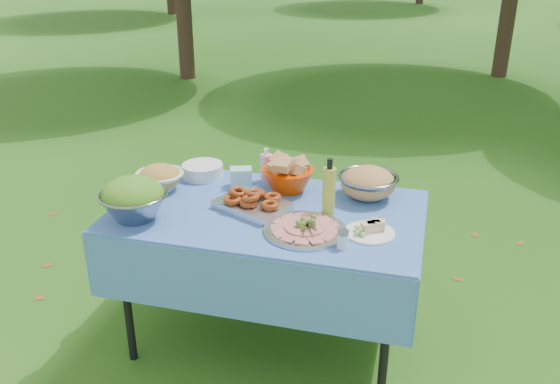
{
  "coord_description": "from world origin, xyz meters",
  "views": [
    {
      "loc": [
        0.72,
        -2.45,
        1.99
      ],
      "look_at": [
        0.06,
        0.0,
        0.86
      ],
      "focal_mm": 38.0,
      "sensor_mm": 36.0,
      "label": 1
    }
  ],
  "objects_px": {
    "plate_stack": "(203,170)",
    "bread_bowl": "(288,174)",
    "picnic_table": "(268,278)",
    "oil_bottle": "(329,186)",
    "pasta_bowl_steel": "(368,182)",
    "salad_bowl": "(133,199)",
    "charcuterie_platter": "(305,223)"
  },
  "relations": [
    {
      "from": "plate_stack",
      "to": "bread_bowl",
      "type": "relative_size",
      "value": 0.82
    },
    {
      "from": "picnic_table",
      "to": "oil_bottle",
      "type": "distance_m",
      "value": 0.59
    },
    {
      "from": "picnic_table",
      "to": "pasta_bowl_steel",
      "type": "bearing_deg",
      "value": 31.66
    },
    {
      "from": "salad_bowl",
      "to": "bread_bowl",
      "type": "bearing_deg",
      "value": 39.79
    },
    {
      "from": "pasta_bowl_steel",
      "to": "oil_bottle",
      "type": "relative_size",
      "value": 1.08
    },
    {
      "from": "pasta_bowl_steel",
      "to": "charcuterie_platter",
      "type": "height_order",
      "value": "pasta_bowl_steel"
    },
    {
      "from": "picnic_table",
      "to": "plate_stack",
      "type": "bearing_deg",
      "value": 145.61
    },
    {
      "from": "salad_bowl",
      "to": "charcuterie_platter",
      "type": "height_order",
      "value": "salad_bowl"
    },
    {
      "from": "picnic_table",
      "to": "bread_bowl",
      "type": "height_order",
      "value": "bread_bowl"
    },
    {
      "from": "salad_bowl",
      "to": "charcuterie_platter",
      "type": "bearing_deg",
      "value": 5.7
    },
    {
      "from": "charcuterie_platter",
      "to": "oil_bottle",
      "type": "xyz_separation_m",
      "value": [
        0.06,
        0.21,
        0.09
      ]
    },
    {
      "from": "salad_bowl",
      "to": "plate_stack",
      "type": "distance_m",
      "value": 0.57
    },
    {
      "from": "picnic_table",
      "to": "pasta_bowl_steel",
      "type": "xyz_separation_m",
      "value": [
        0.44,
        0.27,
        0.46
      ]
    },
    {
      "from": "salad_bowl",
      "to": "charcuterie_platter",
      "type": "distance_m",
      "value": 0.79
    },
    {
      "from": "plate_stack",
      "to": "bread_bowl",
      "type": "distance_m",
      "value": 0.5
    },
    {
      "from": "salad_bowl",
      "to": "plate_stack",
      "type": "height_order",
      "value": "salad_bowl"
    },
    {
      "from": "oil_bottle",
      "to": "charcuterie_platter",
      "type": "bearing_deg",
      "value": -107.17
    },
    {
      "from": "plate_stack",
      "to": "pasta_bowl_steel",
      "type": "bearing_deg",
      "value": -2.44
    },
    {
      "from": "picnic_table",
      "to": "charcuterie_platter",
      "type": "relative_size",
      "value": 3.93
    },
    {
      "from": "plate_stack",
      "to": "oil_bottle",
      "type": "height_order",
      "value": "oil_bottle"
    },
    {
      "from": "plate_stack",
      "to": "salad_bowl",
      "type": "bearing_deg",
      "value": -101.36
    },
    {
      "from": "picnic_table",
      "to": "oil_bottle",
      "type": "relative_size",
      "value": 5.35
    },
    {
      "from": "pasta_bowl_steel",
      "to": "oil_bottle",
      "type": "height_order",
      "value": "oil_bottle"
    },
    {
      "from": "plate_stack",
      "to": "oil_bottle",
      "type": "distance_m",
      "value": 0.79
    },
    {
      "from": "charcuterie_platter",
      "to": "oil_bottle",
      "type": "height_order",
      "value": "oil_bottle"
    },
    {
      "from": "salad_bowl",
      "to": "pasta_bowl_steel",
      "type": "xyz_separation_m",
      "value": [
        1.01,
        0.52,
        -0.02
      ]
    },
    {
      "from": "plate_stack",
      "to": "oil_bottle",
      "type": "xyz_separation_m",
      "value": [
        0.74,
        -0.27,
        0.1
      ]
    },
    {
      "from": "charcuterie_platter",
      "to": "pasta_bowl_steel",
      "type": "bearing_deg",
      "value": 63.53
    },
    {
      "from": "pasta_bowl_steel",
      "to": "oil_bottle",
      "type": "distance_m",
      "value": 0.28
    },
    {
      "from": "salad_bowl",
      "to": "pasta_bowl_steel",
      "type": "distance_m",
      "value": 1.13
    },
    {
      "from": "salad_bowl",
      "to": "pasta_bowl_steel",
      "type": "height_order",
      "value": "salad_bowl"
    },
    {
      "from": "picnic_table",
      "to": "pasta_bowl_steel",
      "type": "relative_size",
      "value": 4.94
    }
  ]
}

